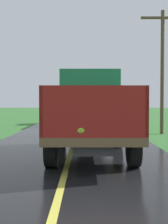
{
  "coord_description": "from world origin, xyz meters",
  "views": [
    {
      "loc": [
        0.45,
        1.01,
        1.72
      ],
      "look_at": [
        0.4,
        10.91,
        1.4
      ],
      "focal_mm": 46.71,
      "sensor_mm": 36.0,
      "label": 1
    }
  ],
  "objects": [
    {
      "name": "banana_truck_near",
      "position": [
        0.65,
        10.88,
        1.47
      ],
      "size": [
        2.38,
        5.83,
        2.8
      ],
      "color": "#2D2D30",
      "rests_on": "road_surface"
    },
    {
      "name": "banana_truck_far",
      "position": [
        0.75,
        24.13,
        1.46
      ],
      "size": [
        2.38,
        5.81,
        2.8
      ],
      "color": "#2D2D30",
      "rests_on": "road_surface"
    },
    {
      "name": "utility_pole_roadside",
      "position": [
        4.73,
        16.97,
        3.7
      ],
      "size": [
        2.38,
        0.2,
        6.73
      ],
      "color": "brown",
      "rests_on": "ground"
    }
  ]
}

